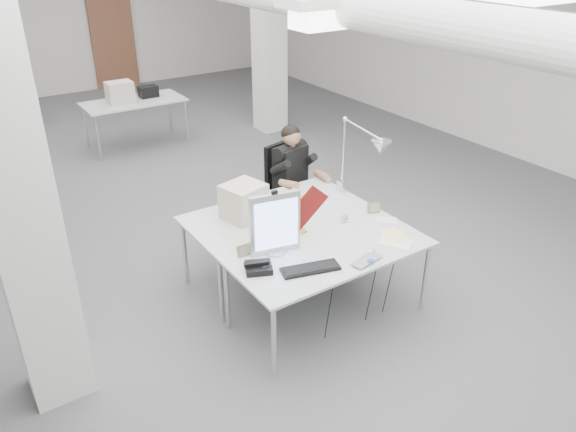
% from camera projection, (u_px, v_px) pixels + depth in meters
% --- Properties ---
extents(room_shell, '(10.04, 14.04, 3.24)m').
position_uv_depth(room_shell, '(196.00, 81.00, 6.47)').
color(room_shell, '#505053').
rests_on(room_shell, ground).
extents(desk_main, '(1.80, 0.90, 0.02)m').
position_uv_depth(desk_main, '(330.00, 251.00, 4.95)').
color(desk_main, silver).
rests_on(desk_main, room_shell).
extents(desk_second, '(1.80, 0.90, 0.02)m').
position_uv_depth(desk_second, '(275.00, 212.00, 5.61)').
color(desk_second, silver).
rests_on(desk_second, room_shell).
extents(bg_desk_a, '(1.60, 0.80, 0.02)m').
position_uv_depth(bg_desk_a, '(134.00, 102.00, 9.11)').
color(bg_desk_a, silver).
rests_on(bg_desk_a, room_shell).
extents(office_chair, '(0.66, 0.66, 1.12)m').
position_uv_depth(office_chair, '(289.00, 189.00, 6.55)').
color(office_chair, black).
rests_on(office_chair, room_shell).
extents(seated_person, '(0.60, 0.69, 0.89)m').
position_uv_depth(seated_person, '(291.00, 163.00, 6.35)').
color(seated_person, black).
rests_on(seated_person, office_chair).
extents(monitor, '(0.45, 0.13, 0.56)m').
position_uv_depth(monitor, '(275.00, 224.00, 4.78)').
color(monitor, '#B7B7BC').
rests_on(monitor, desk_main).
extents(pennant, '(0.42, 0.16, 0.48)m').
position_uv_depth(pennant, '(304.00, 211.00, 4.87)').
color(pennant, maroon).
rests_on(pennant, monitor).
extents(keyboard, '(0.52, 0.29, 0.02)m').
position_uv_depth(keyboard, '(310.00, 269.00, 4.65)').
color(keyboard, black).
rests_on(keyboard, desk_main).
extents(laptop, '(0.34, 0.25, 0.02)m').
position_uv_depth(laptop, '(371.00, 262.00, 4.73)').
color(laptop, '#BDBCC2').
rests_on(laptop, desk_main).
extents(mouse, '(0.10, 0.08, 0.03)m').
position_uv_depth(mouse, '(371.00, 251.00, 4.89)').
color(mouse, silver).
rests_on(mouse, desk_main).
extents(bankers_lamp, '(0.34, 0.18, 0.36)m').
position_uv_depth(bankers_lamp, '(297.00, 215.00, 5.14)').
color(bankers_lamp, gold).
rests_on(bankers_lamp, desk_main).
extents(desk_phone, '(0.28, 0.27, 0.05)m').
position_uv_depth(desk_phone, '(259.00, 268.00, 4.63)').
color(desk_phone, black).
rests_on(desk_phone, desk_main).
extents(picture_frame_left, '(0.13, 0.03, 0.11)m').
position_uv_depth(picture_frame_left, '(244.00, 250.00, 4.83)').
color(picture_frame_left, tan).
rests_on(picture_frame_left, desk_main).
extents(picture_frame_right, '(0.14, 0.08, 0.11)m').
position_uv_depth(picture_frame_right, '(374.00, 208.00, 5.56)').
color(picture_frame_right, '#A78048').
rests_on(picture_frame_right, desk_main).
extents(desk_clock, '(0.09, 0.03, 0.09)m').
position_uv_depth(desk_clock, '(344.00, 217.00, 5.38)').
color(desk_clock, silver).
rests_on(desk_clock, desk_main).
extents(paper_stack_a, '(0.32, 0.34, 0.01)m').
position_uv_depth(paper_stack_a, '(395.00, 242.00, 5.05)').
color(paper_stack_a, white).
rests_on(paper_stack_a, desk_main).
extents(paper_stack_b, '(0.22, 0.28, 0.01)m').
position_uv_depth(paper_stack_b, '(394.00, 235.00, 5.17)').
color(paper_stack_b, '#F3ED91').
rests_on(paper_stack_b, desk_main).
extents(paper_stack_c, '(0.24, 0.24, 0.01)m').
position_uv_depth(paper_stack_c, '(387.00, 220.00, 5.43)').
color(paper_stack_c, silver).
rests_on(paper_stack_c, desk_main).
extents(beige_monitor, '(0.43, 0.42, 0.34)m').
position_uv_depth(beige_monitor, '(244.00, 201.00, 5.42)').
color(beige_monitor, beige).
rests_on(beige_monitor, desk_second).
extents(architect_lamp, '(0.43, 0.82, 1.01)m').
position_uv_depth(architect_lamp, '(359.00, 154.00, 5.61)').
color(architect_lamp, '#B7B7BB').
rests_on(architect_lamp, desk_second).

